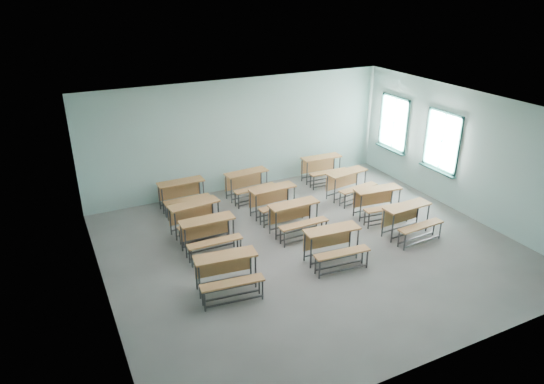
{
  "coord_description": "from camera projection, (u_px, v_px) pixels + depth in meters",
  "views": [
    {
      "loc": [
        -5.07,
        -8.3,
        5.66
      ],
      "look_at": [
        -0.4,
        1.2,
        1.0
      ],
      "focal_mm": 32.0,
      "sensor_mm": 36.0,
      "label": 1
    }
  ],
  "objects": [
    {
      "name": "room",
      "position": [
        316.0,
        182.0,
        10.57
      ],
      "size": [
        9.04,
        8.04,
        3.24
      ],
      "color": "slate",
      "rests_on": "ground"
    },
    {
      "name": "desk_unit_r0c0",
      "position": [
        227.0,
        269.0,
        9.38
      ],
      "size": [
        1.31,
        0.96,
        0.77
      ],
      "rotation": [
        0.0,
        0.0,
        -0.12
      ],
      "color": "#9E6839",
      "rests_on": "ground"
    },
    {
      "name": "desk_unit_r0c1",
      "position": [
        334.0,
        241.0,
        10.38
      ],
      "size": [
        1.29,
        0.93,
        0.77
      ],
      "rotation": [
        0.0,
        0.0,
        -0.09
      ],
      "color": "#9E6839",
      "rests_on": "ground"
    },
    {
      "name": "desk_unit_r0c2",
      "position": [
        409.0,
        217.0,
        11.45
      ],
      "size": [
        1.27,
        0.89,
        0.77
      ],
      "rotation": [
        0.0,
        0.0,
        0.06
      ],
      "color": "#9E6839",
      "rests_on": "ground"
    },
    {
      "name": "desk_unit_r1c0",
      "position": [
        209.0,
        231.0,
        10.79
      ],
      "size": [
        1.23,
        0.84,
        0.77
      ],
      "rotation": [
        0.0,
        0.0,
        -0.01
      ],
      "color": "#9E6839",
      "rests_on": "ground"
    },
    {
      "name": "desk_unit_r1c1",
      "position": [
        296.0,
        214.0,
        11.56
      ],
      "size": [
        1.24,
        0.84,
        0.77
      ],
      "rotation": [
        0.0,
        0.0,
        0.01
      ],
      "color": "#9E6839",
      "rests_on": "ground"
    },
    {
      "name": "desk_unit_r1c2",
      "position": [
        379.0,
        199.0,
        12.37
      ],
      "size": [
        1.31,
        0.95,
        0.77
      ],
      "rotation": [
        0.0,
        0.0,
        -0.11
      ],
      "color": "#9E6839",
      "rests_on": "ground"
    },
    {
      "name": "desk_unit_r2c0",
      "position": [
        196.0,
        214.0,
        11.57
      ],
      "size": [
        1.31,
        0.96,
        0.77
      ],
      "rotation": [
        0.0,
        0.0,
        0.12
      ],
      "color": "#9E6839",
      "rests_on": "ground"
    },
    {
      "name": "desk_unit_r2c1",
      "position": [
        275.0,
        198.0,
        12.44
      ],
      "size": [
        1.26,
        0.88,
        0.77
      ],
      "rotation": [
        0.0,
        0.0,
        0.05
      ],
      "color": "#9E6839",
      "rests_on": "ground"
    },
    {
      "name": "desk_unit_r2c2",
      "position": [
        349.0,
        181.0,
        13.47
      ],
      "size": [
        1.33,
        0.98,
        0.77
      ],
      "rotation": [
        0.0,
        0.0,
        0.14
      ],
      "color": "#9E6839",
      "rests_on": "ground"
    },
    {
      "name": "desk_unit_r3c0",
      "position": [
        183.0,
        191.0,
        12.81
      ],
      "size": [
        1.24,
        0.84,
        0.77
      ],
      "rotation": [
        0.0,
        0.0,
        0.02
      ],
      "color": "#9E6839",
      "rests_on": "ground"
    },
    {
      "name": "desk_unit_r3c1",
      "position": [
        248.0,
        181.0,
        13.45
      ],
      "size": [
        1.29,
        0.92,
        0.77
      ],
      "rotation": [
        0.0,
        0.0,
        0.08
      ],
      "color": "#9E6839",
      "rests_on": "ground"
    },
    {
      "name": "desk_unit_r3c2",
      "position": [
        323.0,
        166.0,
        14.59
      ],
      "size": [
        1.25,
        0.86,
        0.77
      ],
      "rotation": [
        0.0,
        0.0,
        -0.04
      ],
      "color": "#9E6839",
      "rests_on": "ground"
    }
  ]
}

